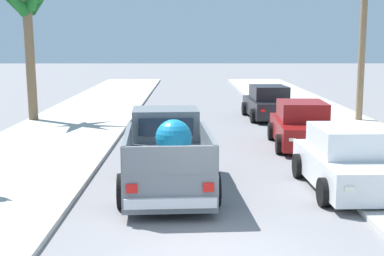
% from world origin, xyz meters
% --- Properties ---
extents(sidewalk_left, '(4.66, 60.00, 0.12)m').
position_xyz_m(sidewalk_left, '(-5.40, 12.00, 0.06)').
color(sidewalk_left, '#B2AFA8').
rests_on(sidewalk_left, ground).
extents(sidewalk_right, '(4.66, 60.00, 0.12)m').
position_xyz_m(sidewalk_right, '(5.40, 12.00, 0.06)').
color(sidewalk_right, '#B2AFA8').
rests_on(sidewalk_right, ground).
extents(curb_left, '(0.16, 60.00, 0.10)m').
position_xyz_m(curb_left, '(-4.47, 12.00, 0.05)').
color(curb_left, silver).
rests_on(curb_left, ground).
extents(curb_right, '(0.16, 60.00, 0.10)m').
position_xyz_m(curb_right, '(4.47, 12.00, 0.05)').
color(curb_right, silver).
rests_on(curb_right, ground).
extents(pickup_truck, '(2.45, 5.32, 1.83)m').
position_xyz_m(pickup_truck, '(-1.03, 4.55, 0.80)').
color(pickup_truck, slate).
rests_on(pickup_truck, ground).
extents(car_left_near, '(2.11, 4.30, 1.54)m').
position_xyz_m(car_left_near, '(3.33, 4.33, 0.71)').
color(car_left_near, silver).
rests_on(car_left_near, ground).
extents(car_right_near, '(2.18, 4.33, 1.54)m').
position_xyz_m(car_right_near, '(3.18, 16.91, 0.71)').
color(car_right_near, black).
rests_on(car_right_near, ground).
extents(car_left_mid, '(2.16, 4.32, 1.54)m').
position_xyz_m(car_left_mid, '(3.36, 10.01, 0.71)').
color(car_left_mid, maroon).
rests_on(car_left_mid, ground).
extents(palm_tree_left_mid, '(3.79, 3.86, 6.24)m').
position_xyz_m(palm_tree_left_mid, '(-7.34, 15.64, 4.99)').
color(palm_tree_left_mid, brown).
rests_on(palm_tree_left_mid, ground).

